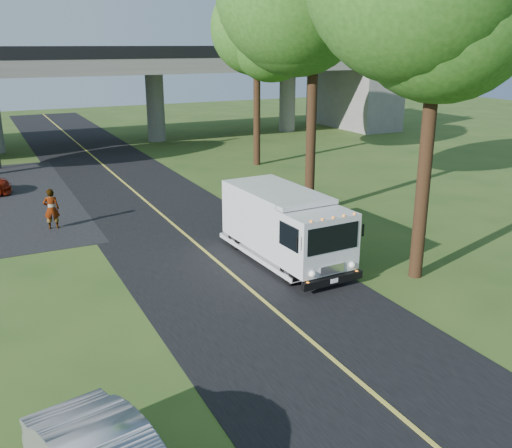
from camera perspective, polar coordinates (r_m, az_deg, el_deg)
ground at (r=16.36m, az=3.22°, el=-9.77°), size 120.00×120.00×0.00m
road at (r=24.88m, az=-8.20°, el=-0.12°), size 7.00×90.00×0.02m
lane_line at (r=24.87m, az=-8.20°, el=-0.08°), size 0.12×90.00×0.01m
overpass at (r=45.26m, az=-17.63°, el=13.09°), size 54.00×10.00×7.30m
tree_right_far at (r=36.37m, az=0.52°, el=18.87°), size 5.77×5.67×10.99m
step_van at (r=20.22m, az=2.83°, el=-0.04°), size 2.51×6.17×2.55m
pedestrian at (r=25.43m, az=-19.78°, el=1.43°), size 0.70×0.52×1.75m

